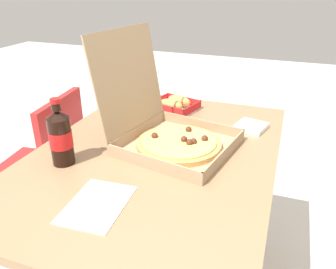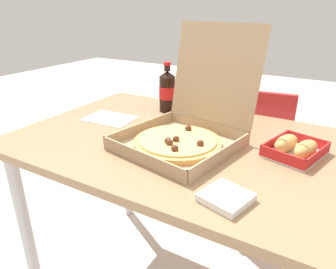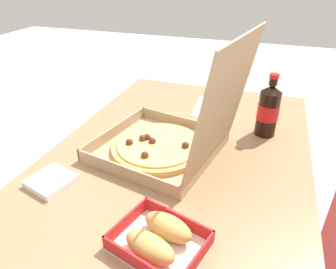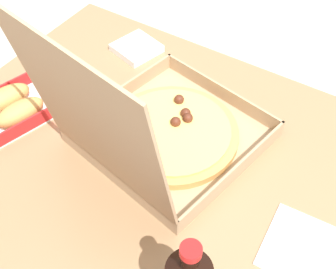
# 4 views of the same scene
# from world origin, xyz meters

# --- Properties ---
(dining_table) EXTENTS (1.15, 0.82, 0.75)m
(dining_table) POSITION_xyz_m (0.00, 0.00, 0.66)
(dining_table) COLOR #997551
(dining_table) RESTS_ON ground_plane
(chair) EXTENTS (0.44, 0.44, 0.83)m
(chair) POSITION_xyz_m (0.15, 0.64, 0.48)
(chair) COLOR red
(chair) RESTS_ON ground_plane
(pizza_box_open) EXTENTS (0.43, 0.49, 0.40)m
(pizza_box_open) POSITION_xyz_m (0.06, -0.03, 0.81)
(pizza_box_open) COLOR tan
(pizza_box_open) RESTS_ON dining_table
(bread_side_box) EXTENTS (0.20, 0.22, 0.06)m
(bread_side_box) POSITION_xyz_m (0.41, 0.07, 0.78)
(bread_side_box) COLOR white
(bread_side_box) RESTS_ON dining_table
(cola_bottle) EXTENTS (0.07, 0.07, 0.22)m
(cola_bottle) POSITION_xyz_m (-0.18, 0.26, 0.85)
(cola_bottle) COLOR black
(cola_bottle) RESTS_ON dining_table
(paper_menu) EXTENTS (0.22, 0.16, 0.00)m
(paper_menu) POSITION_xyz_m (-0.34, 0.04, 0.76)
(paper_menu) COLOR white
(paper_menu) RESTS_ON dining_table
(napkin_pile) EXTENTS (0.13, 0.13, 0.02)m
(napkin_pile) POSITION_xyz_m (0.31, -0.29, 0.76)
(napkin_pile) COLOR white
(napkin_pile) RESTS_ON dining_table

